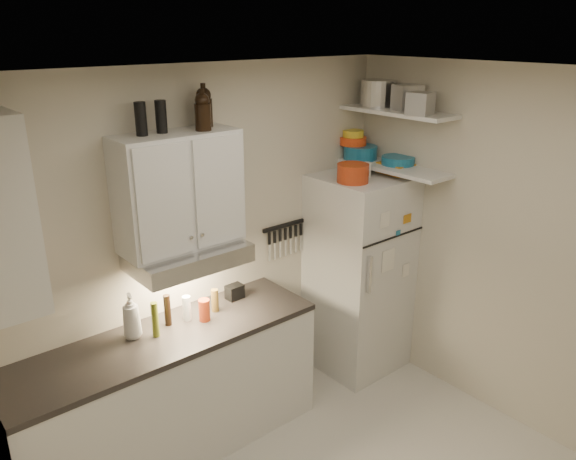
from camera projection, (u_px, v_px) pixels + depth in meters
ceiling at (373, 75)px, 2.55m from camera, size 3.20×3.00×0.02m
back_wall at (208, 248)px, 4.08m from camera, size 3.20×0.02×2.60m
right_wall at (517, 254)px, 3.97m from camera, size 0.02×3.00×2.60m
base_cabinet at (170, 397)px, 3.82m from camera, size 2.10×0.60×0.88m
countertop at (165, 338)px, 3.66m from camera, size 2.10×0.62×0.04m
upper_cabinet at (179, 191)px, 3.60m from camera, size 0.80×0.33×0.75m
range_hood at (188, 256)px, 3.70m from camera, size 0.76×0.46×0.12m
fridge at (359, 274)px, 4.74m from camera, size 0.70×0.68×1.70m
shelf_hi at (397, 112)px, 4.30m from camera, size 0.30×0.95×0.03m
shelf_lo at (394, 168)px, 4.45m from camera, size 0.30×0.95×0.03m
knife_strip at (284, 225)px, 4.48m from camera, size 0.42×0.02×0.03m
dutch_oven at (353, 173)px, 4.25m from camera, size 0.24×0.24×0.14m
book_stack at (396, 168)px, 4.51m from camera, size 0.21×0.26×0.09m
spice_jar at (367, 169)px, 4.42m from camera, size 0.08×0.08×0.11m
stock_pot at (379, 93)px, 4.46m from camera, size 0.36×0.36×0.21m
tin_a at (407, 97)px, 4.25m from camera, size 0.24×0.23×0.19m
tin_b at (420, 104)px, 4.03m from camera, size 0.19×0.19×0.16m
bowl_teal at (360, 152)px, 4.66m from camera, size 0.28×0.28×0.11m
bowl_orange at (353, 141)px, 4.67m from camera, size 0.22×0.22×0.07m
bowl_yellow at (353, 133)px, 4.65m from camera, size 0.17×0.17×0.06m
plates at (398, 160)px, 4.49m from camera, size 0.35×0.35×0.07m
growler_a at (203, 111)px, 3.49m from camera, size 0.13×0.13×0.24m
growler_b at (204, 107)px, 3.62m from camera, size 0.11×0.11×0.26m
thermos_a at (161, 117)px, 3.42m from camera, size 0.09×0.09×0.20m
thermos_b at (141, 119)px, 3.33m from camera, size 0.08×0.08×0.20m
soap_bottle at (131, 313)px, 3.58m from camera, size 0.16×0.16×0.34m
pepper_mill at (215, 300)px, 3.95m from camera, size 0.07×0.07×0.17m
oil_bottle at (155, 320)px, 3.61m from camera, size 0.05×0.05×0.24m
vinegar_bottle at (167, 310)px, 3.75m from camera, size 0.05×0.05×0.22m
clear_bottle at (187, 308)px, 3.83m from camera, size 0.07×0.07×0.17m
red_jar at (204, 310)px, 3.82m from camera, size 0.08×0.08×0.15m
caddy at (235, 292)px, 4.14m from camera, size 0.13×0.09×0.11m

